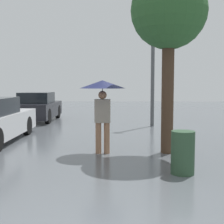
{
  "coord_description": "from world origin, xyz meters",
  "views": [
    {
      "loc": [
        0.57,
        -2.67,
        1.72
      ],
      "look_at": [
        0.5,
        5.07,
        1.05
      ],
      "focal_mm": 50.0,
      "sensor_mm": 36.0,
      "label": 1
    }
  ],
  "objects": [
    {
      "name": "tree",
      "position": [
        1.9,
        5.15,
        3.45
      ],
      "size": [
        1.88,
        1.88,
        4.47
      ],
      "color": "#473323",
      "rests_on": "ground_plane"
    },
    {
      "name": "trash_bin",
      "position": [
        1.89,
        3.26,
        0.42
      ],
      "size": [
        0.45,
        0.45,
        0.84
      ],
      "color": "#2D4C33",
      "rests_on": "ground_plane"
    },
    {
      "name": "parked_car_farthest",
      "position": [
        -3.14,
        12.26,
        0.64
      ],
      "size": [
        1.66,
        3.9,
        1.37
      ],
      "color": "black",
      "rests_on": "ground_plane"
    },
    {
      "name": "pedestrian",
      "position": [
        0.27,
        5.07,
        1.51
      ],
      "size": [
        1.14,
        1.14,
        1.84
      ],
      "color": "#9E7051",
      "rests_on": "ground_plane"
    },
    {
      "name": "street_lamp",
      "position": [
        2.14,
        10.3,
        3.14
      ],
      "size": [
        0.36,
        0.36,
        5.08
      ],
      "color": "#515456",
      "rests_on": "ground_plane"
    }
  ]
}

